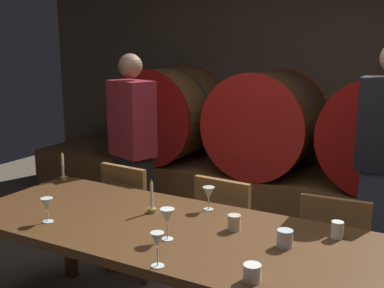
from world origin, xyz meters
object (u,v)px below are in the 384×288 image
at_px(dining_table, 173,239).
at_px(candle_left, 63,172).
at_px(wine_barrel_center_left, 267,122).
at_px(wine_glass_center_right, 167,217).
at_px(wine_glass_far_left, 47,205).
at_px(cup_center_right, 285,238).
at_px(chair_left, 134,213).
at_px(cup_center_left, 252,273).
at_px(chair_center, 229,231).
at_px(guest_left, 133,152).
at_px(wine_barrel_far_left, 170,114).
at_px(wine_glass_center_left, 209,194).
at_px(cup_far_right, 337,230).
at_px(candle_right, 152,203).
at_px(cup_far_left, 234,223).
at_px(chair_right, 335,254).
at_px(wine_glass_far_right, 157,241).

distance_m(dining_table, candle_left, 1.24).
bearing_deg(wine_barrel_center_left, wine_glass_center_right, -82.00).
xyz_separation_m(wine_glass_far_left, cup_center_right, (1.26, 0.32, -0.05)).
xyz_separation_m(chair_left, cup_center_left, (1.35, -1.02, 0.32)).
height_order(chair_center, wine_glass_center_right, wine_glass_center_right).
height_order(guest_left, cup_center_right, guest_left).
distance_m(wine_barrel_far_left, wine_glass_center_left, 2.38).
bearing_deg(wine_glass_far_left, cup_far_right, 20.71).
xyz_separation_m(dining_table, cup_center_left, (0.59, -0.34, 0.10)).
bearing_deg(dining_table, guest_left, 134.00).
bearing_deg(cup_center_left, wine_glass_center_left, 128.82).
bearing_deg(wine_glass_far_left, candle_right, 43.46).
relative_size(chair_center, cup_far_left, 10.51).
relative_size(chair_left, cup_far_left, 10.51).
xyz_separation_m(wine_barrel_center_left, chair_center, (0.29, -1.52, -0.51)).
xyz_separation_m(wine_barrel_far_left, chair_center, (1.40, -1.52, -0.51)).
relative_size(chair_right, cup_center_right, 10.11).
bearing_deg(cup_center_right, guest_left, 148.11).
bearing_deg(dining_table, cup_far_right, 19.64).
relative_size(chair_left, wine_glass_center_right, 5.35).
bearing_deg(candle_right, wine_barrel_center_left, 91.36).
height_order(wine_glass_far_left, cup_far_left, wine_glass_far_left).
bearing_deg(candle_left, cup_center_left, -22.48).
bearing_deg(chair_right, wine_glass_center_right, 47.96).
bearing_deg(chair_center, guest_left, -15.45).
bearing_deg(chair_left, wine_glass_center_left, 161.43).
distance_m(chair_left, cup_far_right, 1.65).
bearing_deg(wine_barrel_far_left, wine_glass_far_left, -73.68).
xyz_separation_m(wine_barrel_far_left, candle_left, (0.22, -1.85, -0.17)).
distance_m(chair_left, wine_glass_far_right, 1.50).
bearing_deg(guest_left, wine_glass_center_right, 151.50).
relative_size(chair_right, wine_glass_center_right, 5.35).
height_order(chair_center, wine_glass_far_left, wine_glass_far_left).
bearing_deg(cup_center_right, cup_far_right, 49.13).
height_order(wine_barrel_center_left, wine_glass_center_right, wine_barrel_center_left).
height_order(chair_center, candle_right, candle_right).
bearing_deg(candle_right, cup_far_left, -0.96).
relative_size(wine_glass_far_right, cup_far_right, 1.83).
bearing_deg(cup_far_right, wine_barrel_center_left, 119.16).
bearing_deg(wine_glass_center_left, dining_table, -97.19).
bearing_deg(wine_glass_center_left, cup_far_left, -39.24).
relative_size(chair_left, chair_center, 1.00).
xyz_separation_m(wine_barrel_far_left, dining_table, (1.39, -2.24, -0.30)).
bearing_deg(cup_far_right, cup_center_right, -130.87).
xyz_separation_m(wine_barrel_far_left, cup_far_right, (2.20, -1.95, -0.19)).
bearing_deg(wine_glass_center_right, cup_center_right, 20.13).
height_order(wine_glass_center_right, cup_far_left, wine_glass_center_right).
height_order(wine_barrel_far_left, cup_far_right, wine_barrel_far_left).
bearing_deg(wine_barrel_center_left, candle_right, -88.64).
height_order(wine_barrel_center_left, cup_far_left, wine_barrel_center_left).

